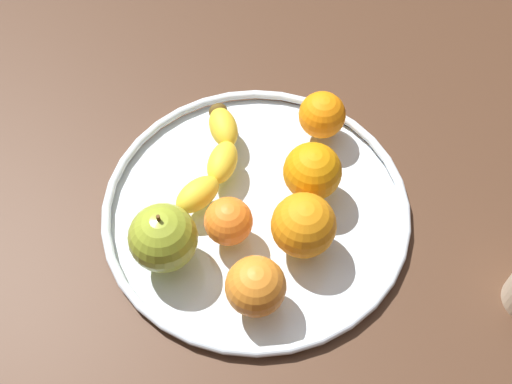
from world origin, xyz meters
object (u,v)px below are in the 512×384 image
Objects in this scene: orange_center at (256,286)px; orange_back_left at (312,171)px; fruit_bowl at (256,208)px; orange_front_right at (304,225)px; apple at (163,238)px; orange_back_right at (322,115)px; banana at (215,158)px; orange_front_left at (228,221)px.

orange_center is 0.94× the size of orange_back_left.
orange_front_right is at bearing -111.27° from fruit_bowl.
orange_back_right is (25.51, -11.01, -0.94)cm from apple.
fruit_bowl is 2.13× the size of banana.
orange_back_left reaches higher than orange_center.
orange_back_left is at bearing -2.31° from orange_center.
fruit_bowl is 8.57cm from banana.
banana is at bearing 33.44° from orange_front_left.
orange_back_left is at bearing -39.33° from apple.
orange_back_left is at bearing -90.18° from banana.
orange_front_left is (-2.36, 8.78, -0.96)cm from orange_front_right.
orange_back_left reaches higher than fruit_bowl.
apple is 1.15× the size of orange_front_right.
orange_back_right is 17.97cm from orange_front_right.
orange_back_left reaches higher than orange_front_left.
orange_center is at bearing 165.71° from orange_front_right.
banana is 2.37× the size of orange_front_right.
orange_front_right is at bearing -74.98° from orange_front_left.
apple is 1.42× the size of orange_back_right.
apple reaches higher than orange_front_right.
banana is at bearing -0.41° from apple.
fruit_bowl is at bearing -16.07° from orange_front_left.
apple is 20.51cm from orange_back_left.
orange_back_right is at bearing 11.65° from orange_back_left.
banana is 14.53cm from apple.
fruit_bowl is 5.33× the size of orange_back_left.
banana is 2.51× the size of orange_back_left.
orange_center is (-12.16, -4.91, 4.41)cm from fruit_bowl.
orange_front_right is 1.32× the size of orange_front_left.
banana is 10.57cm from orange_front_left.
orange_front_left is at bearing 163.93° from fruit_bowl.
banana is 2.94× the size of orange_back_right.
orange_center is 9.63cm from orange_front_right.
orange_front_left is (-5.19, 1.50, 3.89)cm from fruit_bowl.
orange_front_left reaches higher than banana.
orange_front_left is at bearing 42.59° from orange_center.
orange_front_right is (-2.84, -7.28, 4.85)cm from fruit_bowl.
orange_center reaches higher than banana.
banana is 2.07× the size of apple.
banana is at bearing 37.78° from orange_center.
orange_back_right is at bearing -13.79° from fruit_bowl.
orange_front_left reaches higher than fruit_bowl.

